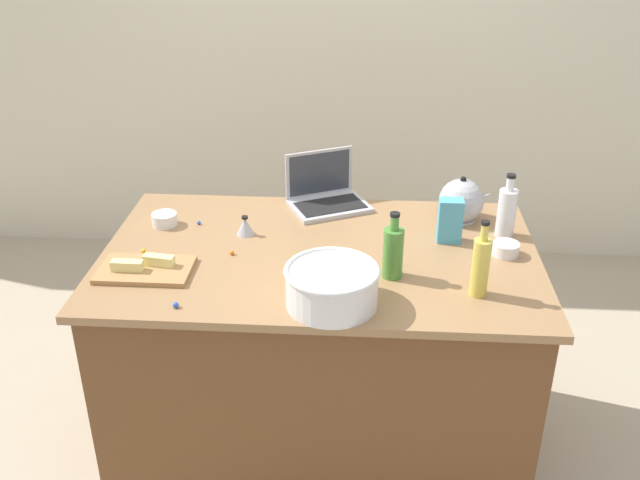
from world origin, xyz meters
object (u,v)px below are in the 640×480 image
(mixing_bowl_large, at_px, (332,286))
(bottle_vinegar, at_px, (507,212))
(ramekin_small, at_px, (164,219))
(laptop, at_px, (326,195))
(candy_bag, at_px, (450,221))
(ramekin_medium, at_px, (506,249))
(bottle_oil, at_px, (481,266))
(kitchen_timer, at_px, (245,226))
(butter_stick_left, at_px, (127,266))
(bottle_olive, at_px, (393,251))
(kettle, at_px, (461,202))
(cutting_board, at_px, (145,270))
(butter_stick_right, at_px, (159,260))

(mixing_bowl_large, relative_size, bottle_vinegar, 1.21)
(mixing_bowl_large, height_order, ramekin_small, mixing_bowl_large)
(laptop, bearing_deg, candy_bag, -31.59)
(bottle_vinegar, bearing_deg, ramekin_medium, -97.07)
(bottle_oil, xyz_separation_m, ramekin_medium, (0.14, 0.28, -0.08))
(mixing_bowl_large, bearing_deg, bottle_oil, 11.26)
(candy_bag, bearing_deg, kitchen_timer, 179.80)
(bottle_oil, relative_size, kitchen_timer, 3.49)
(mixing_bowl_large, bearing_deg, kitchen_timer, 126.72)
(butter_stick_left, xyz_separation_m, ramekin_medium, (1.33, 0.24, -0.01))
(bottle_vinegar, distance_m, ramekin_medium, 0.18)
(bottle_olive, distance_m, butter_stick_left, 0.92)
(kettle, height_order, ramekin_small, kettle)
(ramekin_small, bearing_deg, ramekin_medium, -7.05)
(bottle_oil, height_order, ramekin_small, bottle_oil)
(laptop, height_order, bottle_olive, bottle_olive)
(bottle_oil, distance_m, candy_bag, 0.39)
(laptop, distance_m, cutting_board, 0.85)
(mixing_bowl_large, relative_size, candy_bag, 1.81)
(butter_stick_right, distance_m, ramekin_medium, 1.25)
(kettle, distance_m, butter_stick_right, 1.20)
(bottle_oil, relative_size, butter_stick_right, 2.44)
(mixing_bowl_large, bearing_deg, butter_stick_right, 162.98)
(bottle_oil, relative_size, bottle_vinegar, 1.06)
(butter_stick_right, height_order, kitchen_timer, kitchen_timer)
(butter_stick_right, bearing_deg, ramekin_medium, 8.79)
(cutting_board, distance_m, ramekin_medium, 1.30)
(ramekin_medium, xyz_separation_m, kitchen_timer, (-0.98, 0.10, 0.01))
(candy_bag, bearing_deg, kettle, 71.80)
(bottle_olive, distance_m, bottle_vinegar, 0.55)
(mixing_bowl_large, bearing_deg, bottle_olive, 44.70)
(ramekin_small, height_order, ramekin_medium, ramekin_small)
(ramekin_small, xyz_separation_m, ramekin_medium, (1.31, -0.16, -0.00))
(butter_stick_right, xyz_separation_m, kitchen_timer, (0.26, 0.29, -0.00))
(butter_stick_right, relative_size, kitchen_timer, 1.43)
(ramekin_medium, relative_size, candy_bag, 0.57)
(kettle, relative_size, butter_stick_right, 1.94)
(kitchen_timer, bearing_deg, kettle, 12.78)
(ramekin_medium, height_order, kitchen_timer, kitchen_timer)
(kettle, xyz_separation_m, ramekin_medium, (0.13, -0.29, -0.05))
(laptop, distance_m, ramekin_medium, 0.79)
(bottle_olive, distance_m, kettle, 0.55)
(cutting_board, distance_m, ramekin_small, 0.38)
(bottle_oil, xyz_separation_m, bottle_vinegar, (0.16, 0.44, -0.01))
(bottle_olive, xyz_separation_m, butter_stick_right, (-0.82, -0.01, -0.06))
(cutting_board, height_order, butter_stick_right, butter_stick_right)
(bottle_oil, distance_m, ramekin_medium, 0.33)
(kettle, bearing_deg, ramekin_medium, -65.46)
(candy_bag, bearing_deg, ramekin_medium, -26.78)
(ramekin_medium, height_order, candy_bag, candy_bag)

